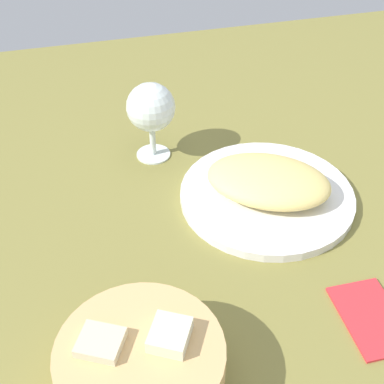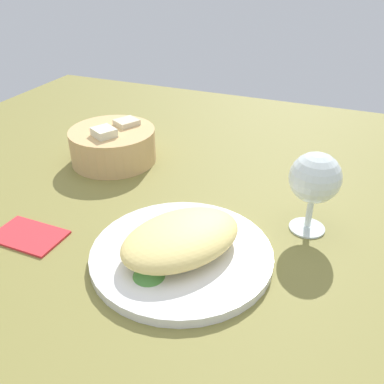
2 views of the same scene
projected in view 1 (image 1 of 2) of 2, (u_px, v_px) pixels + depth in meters
ground_plane at (242, 238)px, 76.64cm from camera, size 140.00×140.00×2.00cm
plate at (267, 196)px, 81.22cm from camera, size 26.48×26.48×1.40cm
omelette at (268, 181)px, 79.35cm from camera, size 22.32×20.17×4.43cm
lettuce_garnish at (313, 188)px, 80.14cm from camera, size 4.35×4.35×1.72cm
bread_basket at (141, 367)px, 55.43cm from camera, size 17.56×17.56×8.50cm
wine_glass_near at (151, 109)px, 84.77cm from camera, size 7.91×7.91×13.32cm
folded_napkin at (372, 317)px, 64.27cm from camera, size 7.23×11.15×0.80cm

